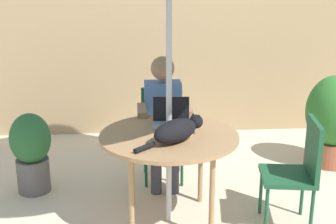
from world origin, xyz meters
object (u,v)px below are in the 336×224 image
(laptop, at_px, (171,117))
(chair_empty, at_px, (299,166))
(cat, at_px, (178,130))
(chair_occupied, at_px, (162,126))
(potted_plant_by_chair, at_px, (31,150))
(potted_plant_near_fence, at_px, (334,117))
(person_seated, at_px, (163,115))
(patio_table, at_px, (169,141))

(laptop, bearing_deg, chair_empty, -22.19)
(chair_empty, height_order, cat, cat)
(chair_occupied, relative_size, potted_plant_by_chair, 1.17)
(chair_empty, relative_size, cat, 1.64)
(cat, height_order, potted_plant_by_chair, cat)
(chair_occupied, xyz_separation_m, potted_plant_by_chair, (-1.21, -0.26, -0.11))
(chair_occupied, bearing_deg, potted_plant_near_fence, 4.74)
(chair_occupied, distance_m, potted_plant_near_fence, 1.79)
(person_seated, xyz_separation_m, potted_plant_near_fence, (1.78, 0.30, -0.17))
(patio_table, height_order, laptop, laptop)
(cat, distance_m, potted_plant_by_chair, 1.54)
(patio_table, xyz_separation_m, person_seated, (0.00, 0.72, -0.01))
(chair_occupied, distance_m, potted_plant_by_chair, 1.24)
(chair_empty, bearing_deg, cat, -179.61)
(chair_occupied, relative_size, chair_empty, 1.00)
(patio_table, bearing_deg, laptop, 81.71)
(chair_empty, distance_m, cat, 1.00)
(cat, height_order, potted_plant_near_fence, potted_plant_near_fence)
(chair_occupied, bearing_deg, laptop, -86.67)
(potted_plant_by_chair, bearing_deg, cat, -31.40)
(person_seated, bearing_deg, potted_plant_by_chair, -175.37)
(person_seated, relative_size, potted_plant_near_fence, 1.27)
(chair_empty, xyz_separation_m, cat, (-0.95, -0.01, 0.32))
(chair_empty, height_order, person_seated, person_seated)
(chair_empty, relative_size, laptop, 2.75)
(patio_table, bearing_deg, chair_empty, -8.20)
(patio_table, xyz_separation_m, potted_plant_near_fence, (1.78, 1.02, -0.17))
(cat, xyz_separation_m, potted_plant_near_fence, (1.73, 1.17, -0.31))
(chair_occupied, distance_m, person_seated, 0.23)
(patio_table, height_order, person_seated, person_seated)
(laptop, relative_size, potted_plant_near_fence, 0.33)
(chair_empty, height_order, potted_plant_by_chair, chair_empty)
(potted_plant_near_fence, bearing_deg, laptop, -156.11)
(chair_occupied, bearing_deg, cat, -87.02)
(potted_plant_near_fence, height_order, potted_plant_by_chair, potted_plant_near_fence)
(chair_occupied, bearing_deg, person_seated, -90.00)
(chair_occupied, height_order, laptop, laptop)
(chair_occupied, distance_m, cat, 1.08)
(chair_empty, distance_m, person_seated, 1.33)
(cat, bearing_deg, laptop, 92.43)
(chair_occupied, relative_size, person_seated, 0.72)
(cat, bearing_deg, patio_table, 109.50)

